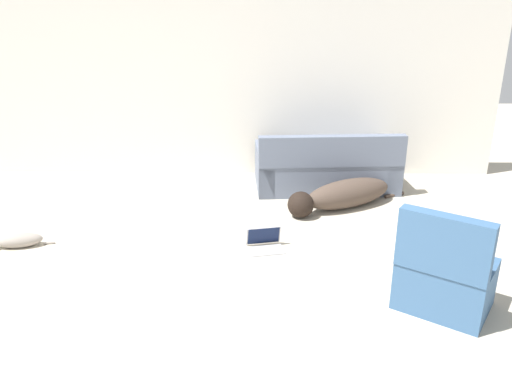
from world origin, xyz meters
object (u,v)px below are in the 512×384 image
object	(u,v)px
dog	(341,195)
cat	(17,241)
side_chair	(445,276)
couch	(326,169)
laptop_open	(265,242)

from	to	relation	value
dog	cat	world-z (taller)	dog
dog	side_chair	distance (m)	2.17
couch	dog	distance (m)	0.74
couch	cat	bearing A→B (deg)	25.02
dog	cat	xyz separation A→B (m)	(-3.37, -1.09, -0.10)
dog	couch	bearing A→B (deg)	-110.52
dog	side_chair	xyz separation A→B (m)	(0.49, -2.11, 0.12)
dog	laptop_open	size ratio (longest dim) A/B	4.01
couch	side_chair	bearing A→B (deg)	97.86
couch	side_chair	size ratio (longest dim) A/B	2.14
laptop_open	couch	bearing A→B (deg)	53.48
couch	dog	size ratio (longest dim) A/B	1.18
cat	laptop_open	world-z (taller)	laptop_open
dog	side_chair	bearing A→B (deg)	74.29
dog	cat	distance (m)	3.55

